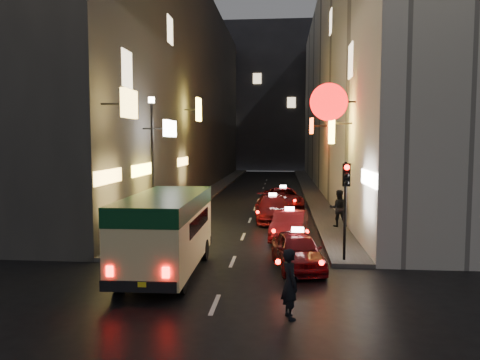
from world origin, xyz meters
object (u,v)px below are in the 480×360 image
(minibus, at_px, (166,224))
(lamp_post, at_px, (152,155))
(traffic_light, at_px, (346,189))
(pedestrian_crossing, at_px, (290,279))
(taxi_near, at_px, (297,247))

(minibus, height_order, lamp_post, lamp_post)
(traffic_light, bearing_deg, pedestrian_crossing, -111.02)
(traffic_light, height_order, lamp_post, lamp_post)
(taxi_near, distance_m, lamp_post, 8.83)
(lamp_post, bearing_deg, traffic_light, -28.91)
(minibus, height_order, pedestrian_crossing, minibus)
(traffic_light, bearing_deg, minibus, -163.89)
(taxi_near, relative_size, traffic_light, 1.39)
(traffic_light, bearing_deg, lamp_post, 151.09)
(traffic_light, relative_size, lamp_post, 0.56)
(taxi_near, relative_size, pedestrian_crossing, 2.45)
(pedestrian_crossing, distance_m, lamp_post, 11.88)
(pedestrian_crossing, bearing_deg, minibus, 29.79)
(pedestrian_crossing, xyz_separation_m, lamp_post, (-6.19, 9.77, 2.73))
(taxi_near, distance_m, pedestrian_crossing, 4.64)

